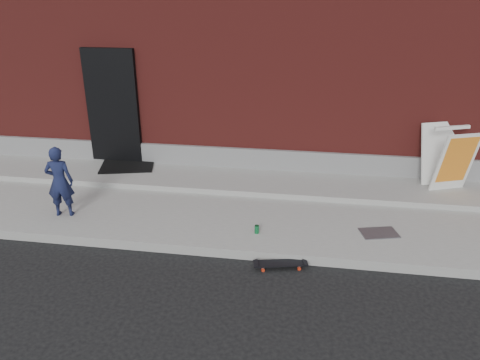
% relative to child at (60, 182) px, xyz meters
% --- Properties ---
extents(ground, '(80.00, 80.00, 0.00)m').
position_rel_child_xyz_m(ground, '(2.59, -0.66, -0.73)').
color(ground, black).
rests_on(ground, ground).
extents(sidewalk, '(20.00, 3.00, 0.15)m').
position_rel_child_xyz_m(sidewalk, '(2.59, 0.84, -0.66)').
color(sidewalk, gray).
rests_on(sidewalk, ground).
extents(apron, '(20.00, 1.20, 0.10)m').
position_rel_child_xyz_m(apron, '(2.59, 1.74, -0.53)').
color(apron, gray).
rests_on(apron, sidewalk).
extents(building, '(20.00, 8.10, 5.00)m').
position_rel_child_xyz_m(building, '(2.59, 6.33, 1.76)').
color(building, maroon).
rests_on(building, ground).
extents(child, '(0.47, 0.36, 1.17)m').
position_rel_child_xyz_m(child, '(0.00, 0.00, 0.00)').
color(child, '#161C3F').
rests_on(child, sidewalk).
extents(skateboard, '(0.74, 0.34, 0.08)m').
position_rel_child_xyz_m(skateboard, '(3.60, -0.78, -0.67)').
color(skateboard, '#B52912').
rests_on(skateboard, ground).
extents(pizza_sign, '(0.92, 0.99, 1.13)m').
position_rel_child_xyz_m(pizza_sign, '(6.32, 1.91, 0.08)').
color(pizza_sign, silver).
rests_on(pizza_sign, apron).
extents(soda_can, '(0.09, 0.09, 0.13)m').
position_rel_child_xyz_m(soda_can, '(3.18, -0.12, -0.52)').
color(soda_can, '#1C8E49').
rests_on(soda_can, sidewalk).
extents(doormat, '(1.20, 1.06, 0.03)m').
position_rel_child_xyz_m(doormat, '(0.29, 2.03, -0.47)').
color(doormat, black).
rests_on(doormat, apron).
extents(utility_plate, '(0.62, 0.48, 0.02)m').
position_rel_child_xyz_m(utility_plate, '(5.02, 0.15, -0.58)').
color(utility_plate, '#5E5D63').
rests_on(utility_plate, sidewalk).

